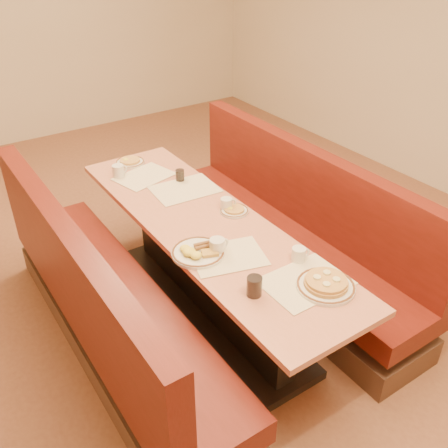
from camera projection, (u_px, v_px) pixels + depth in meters
ground at (208, 310)px, 3.62m from camera, size 8.00×8.00×0.00m
room_envelope at (201, 30)px, 2.60m from camera, size 6.04×8.04×2.82m
diner_table at (207, 269)px, 3.42m from camera, size 0.70×2.50×0.75m
booth_left at (107, 311)px, 3.08m from camera, size 0.55×2.50×1.05m
booth_right at (288, 238)px, 3.78m from camera, size 0.55×2.50×1.05m
placemat_near_left at (228, 256)px, 2.90m from camera, size 0.49×0.42×0.00m
placemat_near_right at (305, 282)px, 2.70m from camera, size 0.46×0.34×0.00m
placemat_far_left at (144, 176)px, 3.78m from camera, size 0.47×0.40×0.00m
placemat_far_right at (185, 189)px, 3.61m from camera, size 0.48×0.37×0.00m
pancake_plate at (326, 284)px, 2.65m from camera, size 0.31×0.31×0.07m
eggs_plate at (198, 252)px, 2.91m from camera, size 0.32×0.32×0.06m
extra_plate_mid at (234, 210)px, 3.33m from camera, size 0.19×0.19×0.04m
extra_plate_far at (130, 162)px, 3.98m from camera, size 0.23×0.23×0.05m
coffee_mug_a at (299, 254)px, 2.85m from camera, size 0.11×0.08×0.09m
coffee_mug_b at (218, 246)px, 2.91m from camera, size 0.13×0.09×0.10m
coffee_mug_c at (227, 204)px, 3.35m from camera, size 0.11×0.08×0.08m
coffee_mug_d at (119, 171)px, 3.77m from camera, size 0.12×0.09×0.09m
soda_tumbler_near at (254, 286)px, 2.59m from camera, size 0.08×0.08×0.11m
soda_tumbler_mid at (180, 175)px, 3.71m from camera, size 0.06×0.06×0.09m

